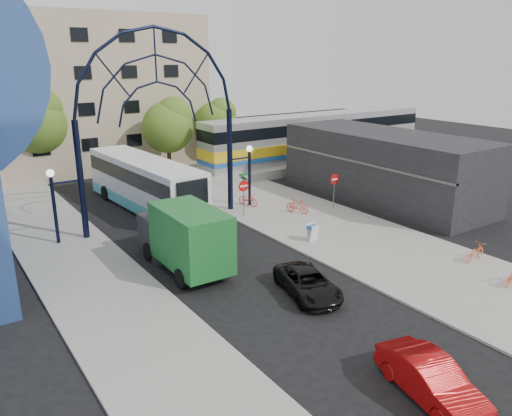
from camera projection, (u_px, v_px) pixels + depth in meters
ground at (304, 311)px, 21.20m from camera, size 120.00×120.00×0.00m
sidewalk_east at (366, 243)px, 28.66m from camera, size 8.00×56.00×0.12m
plaza_west at (106, 296)px, 22.40m from camera, size 5.00×50.00×0.12m
gateway_arch at (157, 88)px, 29.71m from camera, size 13.64×0.44×12.10m
stop_sign at (244, 189)px, 32.66m from camera, size 0.80×0.07×2.50m
do_not_enter_sign at (334, 183)px, 34.45m from camera, size 0.76×0.07×2.48m
street_name_sign at (244, 185)px, 33.31m from camera, size 0.70×0.70×2.80m
sandwich_board at (312, 231)px, 28.72m from camera, size 0.55×0.61×0.99m
commercial_block_east at (385, 166)px, 37.00m from camera, size 6.00×16.00×5.00m
apartment_block at (88, 92)px, 47.77m from camera, size 20.00×12.10×14.00m
train_platform at (317, 161)px, 49.23m from camera, size 32.00×5.00×0.80m
train_car at (318, 136)px, 48.50m from camera, size 25.10×3.05×4.20m
tree_north_a at (169, 124)px, 43.58m from camera, size 4.48×4.48×7.00m
tree_north_b at (37, 120)px, 41.13m from camera, size 5.12×5.12×8.00m
tree_north_c at (217, 121)px, 48.50m from camera, size 4.16×4.16×6.50m
city_bus at (145, 183)px, 34.81m from camera, size 3.69×13.04×3.54m
green_truck at (183, 237)px, 25.07m from camera, size 2.68×6.68×3.35m
black_suv at (308, 283)px, 22.48m from camera, size 2.95×4.57×1.17m
red_sedan at (431, 380)px, 15.65m from camera, size 2.28×4.33×1.36m
bike_near_a at (248, 199)px, 35.56m from camera, size 1.06×1.79×0.89m
bike_near_b at (297, 206)px, 33.82m from camera, size 1.07×1.73×1.01m
bike_far_a at (475, 252)px, 26.04m from camera, size 1.75×0.75×0.89m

